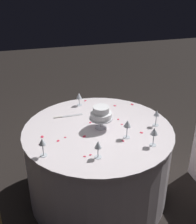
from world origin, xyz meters
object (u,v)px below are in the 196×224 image
at_px(main_table, 98,163).
at_px(wine_glass_3, 98,145).
at_px(wine_glass_0, 42,143).
at_px(wine_glass_1, 154,132).
at_px(cake_knife, 66,116).
at_px(tiered_cake, 101,114).
at_px(wine_glass_2, 157,114).
at_px(wine_glass_4, 79,96).
at_px(decorative_arch, 113,70).
at_px(wine_glass_5, 127,124).

bearing_deg(main_table, wine_glass_3, 74.91).
bearing_deg(wine_glass_0, wine_glass_1, 174.33).
bearing_deg(main_table, cake_knife, -53.23).
xyz_separation_m(tiered_cake, cake_knife, (0.28, -0.31, -0.14)).
bearing_deg(wine_glass_2, main_table, -7.44).
xyz_separation_m(wine_glass_3, wine_glass_4, (-0.05, -0.98, -0.01)).
bearing_deg(tiered_cake, wine_glass_3, 71.44).
bearing_deg(tiered_cake, wine_glass_2, 169.87).
bearing_deg(wine_glass_1, main_table, -44.63).
relative_size(main_table, wine_glass_3, 9.13).
height_order(wine_glass_0, wine_glass_2, wine_glass_0).
height_order(wine_glass_4, cake_knife, wine_glass_4).
bearing_deg(wine_glass_4, wine_glass_1, 115.67).
bearing_deg(cake_knife, tiered_cake, 132.33).
bearing_deg(wine_glass_4, wine_glass_0, 60.65).
relative_size(wine_glass_2, wine_glass_4, 1.08).
distance_m(wine_glass_3, cake_knife, 0.78).
relative_size(wine_glass_2, wine_glass_3, 1.02).
bearing_deg(wine_glass_4, tiered_cake, 100.41).
distance_m(decorative_arch, tiered_cake, 0.72).
relative_size(wine_glass_0, wine_glass_3, 1.04).
height_order(decorative_arch, cake_knife, decorative_arch).
height_order(wine_glass_1, cake_knife, wine_glass_1).
relative_size(main_table, wine_glass_5, 8.23).
distance_m(wine_glass_2, cake_knife, 0.90).
distance_m(tiered_cake, wine_glass_2, 0.53).
bearing_deg(wine_glass_1, wine_glass_2, -118.72).
relative_size(decorative_arch, cake_knife, 8.04).
height_order(decorative_arch, wine_glass_3, decorative_arch).
xyz_separation_m(tiered_cake, wine_glass_3, (0.15, 0.45, -0.03)).
xyz_separation_m(wine_glass_2, cake_knife, (0.80, -0.40, -0.12)).
distance_m(wine_glass_1, wine_glass_4, 1.04).
bearing_deg(decorative_arch, wine_glass_5, -136.29).
relative_size(main_table, tiered_cake, 6.44).
bearing_deg(wine_glass_4, wine_glass_2, 134.65).
distance_m(wine_glass_2, wine_glass_4, 0.88).
height_order(main_table, wine_glass_0, wine_glass_0).
bearing_deg(wine_glass_5, cake_knife, -49.38).
height_order(main_table, cake_knife, cake_knife).
xyz_separation_m(main_table, wine_glass_5, (-0.21, 0.21, 0.53)).
distance_m(wine_glass_0, wine_glass_2, 1.12).
bearing_deg(wine_glass_2, cake_knife, -26.58).
height_order(main_table, wine_glass_3, wine_glass_3).
xyz_separation_m(wine_glass_2, wine_glass_5, (0.34, 0.13, 0.01)).
relative_size(main_table, wine_glass_0, 8.76).
bearing_deg(decorative_arch, main_table, -90.14).
height_order(wine_glass_1, wine_glass_4, wine_glass_1).
xyz_separation_m(decorative_arch, tiered_cake, (-0.04, -0.43, -0.58)).
bearing_deg(decorative_arch, tiered_cake, -94.81).
bearing_deg(wine_glass_0, tiered_cake, -151.54).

